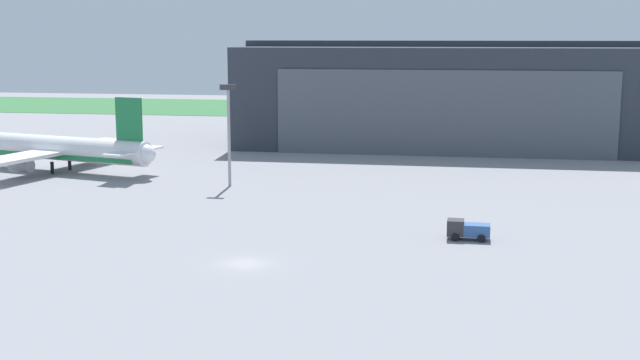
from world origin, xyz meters
TOP-DOWN VIEW (x-y plane):
  - ground_plane at (0.00, 0.00)m, footprint 440.00×440.00m
  - grass_field_strip at (0.00, 170.74)m, footprint 440.00×56.00m
  - maintenance_hangar at (16.79, 94.30)m, footprint 80.98×35.58m
  - airliner_far_left at (-45.28, 48.67)m, footprint 38.79×31.79m
  - pushback_tractor at (21.31, 13.60)m, footprint 4.67×2.46m
  - apron_light_mast at (-13.18, 40.51)m, footprint 2.40×0.50m

SIDE VIEW (x-z plane):
  - ground_plane at x=0.00m, z-range 0.00..0.00m
  - grass_field_strip at x=0.00m, z-range 0.00..0.08m
  - pushback_tractor at x=21.31m, z-range 0.06..2.21m
  - airliner_far_left at x=-45.28m, z-range -2.53..9.99m
  - apron_light_mast at x=-13.18m, z-range 1.54..16.48m
  - maintenance_hangar at x=16.79m, z-range -0.46..20.41m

